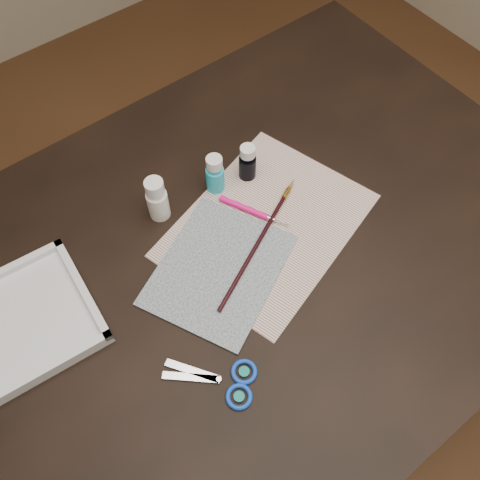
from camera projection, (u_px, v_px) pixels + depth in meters
ground at (240, 378)px, 1.63m from camera, size 3.50×3.50×0.02m
table at (240, 330)px, 1.30m from camera, size 1.30×0.90×0.75m
paper at (267, 225)px, 1.01m from camera, size 0.44×0.38×0.00m
canvas at (219, 269)px, 0.96m from camera, size 0.32×0.29×0.00m
paint_bottle_white at (157, 199)px, 0.99m from camera, size 0.05×0.05×0.10m
paint_bottle_cyan at (215, 174)px, 1.02m from camera, size 0.05×0.05×0.09m
paint_bottle_navy at (247, 162)px, 1.04m from camera, size 0.04×0.04×0.08m
paintbrush at (260, 240)px, 0.98m from camera, size 0.29×0.15×0.01m
craft_knife at (255, 212)px, 1.02m from camera, size 0.08×0.14×0.01m
scissors at (209, 381)px, 0.85m from camera, size 0.18×0.18×0.01m
palette_tray at (27, 319)px, 0.90m from camera, size 0.24×0.24×0.03m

